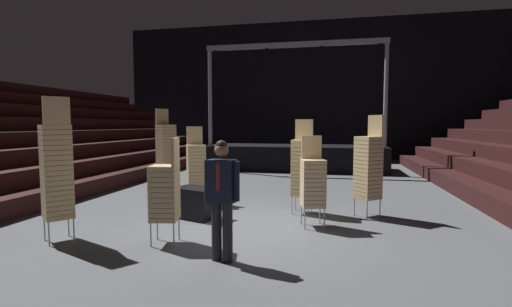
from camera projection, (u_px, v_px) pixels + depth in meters
The scene contains 12 objects.
ground_plane at pixel (247, 231), 7.03m from camera, with size 22.00×30.00×0.10m, color #515459.
arena_end_wall at pixel (305, 91), 21.34m from camera, with size 22.00×0.30×8.00m, color black.
stage_riser at pixel (296, 155), 16.24m from camera, with size 7.78×2.62×5.38m.
man_with_tie at pixel (222, 193), 5.29m from camera, with size 0.57×0.30×1.79m.
chair_stack_front_left at pixel (196, 165), 9.26m from camera, with size 0.60×0.60×1.96m.
chair_stack_front_right at pixel (57, 170), 6.18m from camera, with size 0.62×0.62×2.48m.
chair_stack_mid_left at pixel (313, 181), 7.12m from camera, with size 0.54×0.54×1.79m.
chair_stack_mid_right at pixel (302, 166), 8.22m from camera, with size 0.49×0.49×2.14m.
chair_stack_mid_centre at pixel (368, 166), 7.87m from camera, with size 0.62×0.62×2.22m.
chair_stack_rear_left at pixel (165, 191), 6.09m from camera, with size 0.52×0.52×1.79m.
chair_stack_rear_right at pixel (166, 151), 10.61m from camera, with size 0.61×0.61×2.48m.
equipment_road_case at pixel (197, 203), 7.83m from camera, with size 0.90×0.60×0.66m, color black.
Camera 1 is at (1.58, -6.71, 2.02)m, focal length 25.43 mm.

